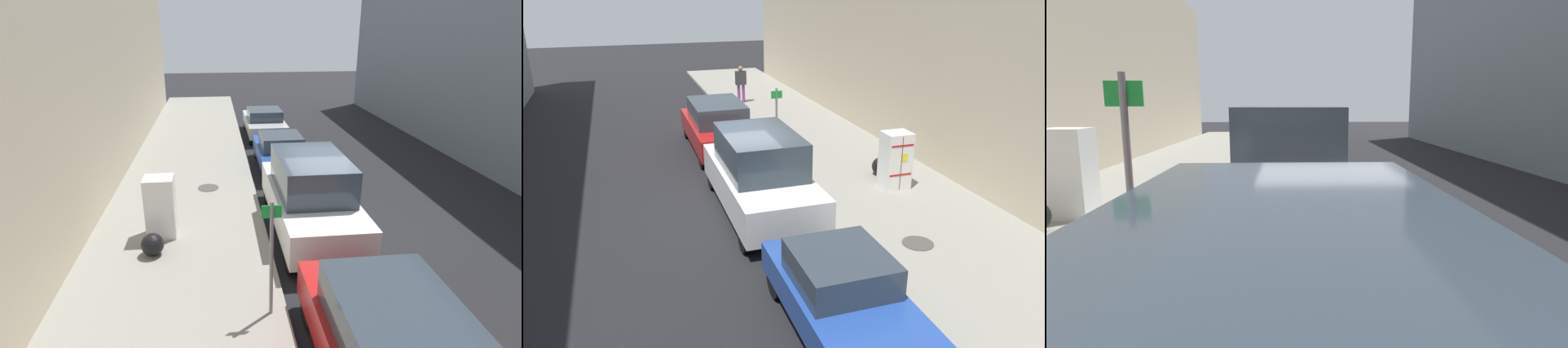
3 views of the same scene
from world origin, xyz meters
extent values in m
plane|color=black|center=(0.00, 0.00, 0.00)|extent=(80.00, 80.00, 0.00)
cube|color=gray|center=(-4.24, 0.00, 0.07)|extent=(4.65, 44.00, 0.14)
cube|color=white|center=(-4.66, 0.08, 0.95)|extent=(0.75, 0.65, 1.61)
cube|color=black|center=(-4.66, 0.41, 0.95)|extent=(0.01, 0.01, 1.53)
cube|color=yellow|center=(-4.75, 0.41, 1.12)|extent=(0.16, 0.01, 0.22)
cube|color=red|center=(-4.66, 0.41, 1.46)|extent=(0.67, 0.01, 0.05)
cube|color=red|center=(-4.66, 0.41, 0.63)|extent=(0.67, 0.01, 0.05)
cylinder|color=#47443F|center=(-3.49, 3.23, 0.15)|extent=(0.70, 0.70, 0.02)
cylinder|color=slate|center=(-2.25, -3.33, 1.31)|extent=(0.07, 0.07, 2.34)
cube|color=#198C33|center=(-2.25, -3.31, 2.28)|extent=(0.36, 0.02, 0.24)
cube|color=#2D3842|center=(-0.70, -5.35, 1.38)|extent=(1.71, 2.61, 0.70)
cylinder|color=black|center=(-1.54, -3.56, 0.33)|extent=(0.22, 0.65, 0.65)
cylinder|color=black|center=(0.14, -3.56, 0.33)|extent=(0.22, 0.65, 0.65)
cube|color=silver|center=(-0.70, 0.18, 0.76)|extent=(2.02, 5.03, 0.85)
cube|color=#2D3842|center=(-0.70, 0.18, 1.66)|extent=(1.78, 2.77, 0.95)
cylinder|color=black|center=(-1.58, 2.12, 0.33)|extent=(0.22, 0.66, 0.66)
cylinder|color=black|center=(0.18, 2.12, 0.33)|extent=(0.22, 0.66, 0.66)
cylinder|color=black|center=(-1.58, -1.75, 0.33)|extent=(0.22, 0.66, 0.66)
cylinder|color=black|center=(0.18, -1.75, 0.33)|extent=(0.22, 0.66, 0.66)
cube|color=#23479E|center=(-0.70, 5.35, 0.60)|extent=(1.74, 3.93, 0.55)
cube|color=#2D3842|center=(-0.70, 5.15, 1.15)|extent=(1.53, 1.65, 0.55)
cylinder|color=black|center=(-1.44, 6.74, 0.33)|extent=(0.22, 0.66, 0.66)
cylinder|color=black|center=(0.04, 6.74, 0.33)|extent=(0.22, 0.66, 0.66)
cylinder|color=black|center=(-1.44, 3.97, 0.33)|extent=(0.22, 0.66, 0.66)
cylinder|color=black|center=(0.04, 3.97, 0.33)|extent=(0.22, 0.66, 0.66)
cube|color=silver|center=(-0.70, 10.46, 0.64)|extent=(1.85, 4.37, 0.55)
cube|color=#2D3842|center=(-0.70, 10.24, 1.16)|extent=(1.62, 1.83, 0.50)
cylinder|color=black|center=(-1.49, 12.03, 0.36)|extent=(0.22, 0.73, 0.73)
cylinder|color=black|center=(0.09, 12.03, 0.36)|extent=(0.22, 0.73, 0.73)
cylinder|color=black|center=(-1.49, 8.89, 0.36)|extent=(0.22, 0.73, 0.73)
cylinder|color=black|center=(0.09, 8.89, 0.36)|extent=(0.22, 0.73, 0.73)
camera|label=1|loc=(-3.18, -9.71, 5.37)|focal=28.00mm
camera|label=2|loc=(2.49, 11.85, 5.61)|focal=35.00mm
camera|label=3|loc=(-0.67, -7.28, 2.20)|focal=28.00mm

